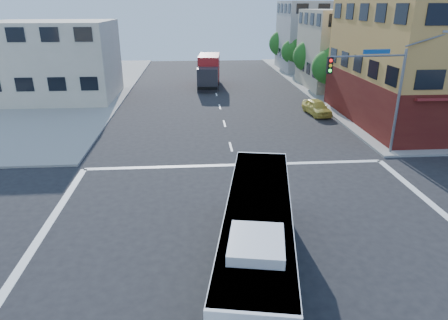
{
  "coord_description": "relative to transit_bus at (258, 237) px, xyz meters",
  "views": [
    {
      "loc": [
        -2.55,
        -13.99,
        9.61
      ],
      "look_at": [
        -1.16,
        4.19,
        2.45
      ],
      "focal_mm": 32.0,
      "sensor_mm": 36.0,
      "label": 1
    }
  ],
  "objects": [
    {
      "name": "ground",
      "position": [
        0.35,
        1.46,
        -1.58
      ],
      "size": [
        120.0,
        120.0,
        0.0
      ],
      "primitive_type": "plane",
      "color": "black",
      "rests_on": "ground"
    },
    {
      "name": "building_east_near",
      "position": [
        17.33,
        35.44,
        2.93
      ],
      "size": [
        12.06,
        10.06,
        9.0
      ],
      "color": "tan",
      "rests_on": "ground"
    },
    {
      "name": "building_east_far",
      "position": [
        17.33,
        49.44,
        3.43
      ],
      "size": [
        12.06,
        10.06,
        10.0
      ],
      "color": "#9D9D98",
      "rests_on": "ground"
    },
    {
      "name": "building_west",
      "position": [
        -16.67,
        31.44,
        2.43
      ],
      "size": [
        12.06,
        10.06,
        8.0
      ],
      "color": "beige",
      "rests_on": "ground"
    },
    {
      "name": "signal_mast_ne",
      "position": [
        9.43,
        12.08,
        3.4
      ],
      "size": [
        7.91,
        1.13,
        8.07
      ],
      "color": "slate",
      "rests_on": "ground"
    },
    {
      "name": "street_tree_a",
      "position": [
        12.25,
        29.38,
        2.01
      ],
      "size": [
        3.6,
        3.6,
        5.53
      ],
      "color": "#3B2815",
      "rests_on": "ground"
    },
    {
      "name": "street_tree_b",
      "position": [
        12.25,
        37.38,
        2.17
      ],
      "size": [
        3.8,
        3.8,
        5.79
      ],
      "color": "#3B2815",
      "rests_on": "ground"
    },
    {
      "name": "street_tree_c",
      "position": [
        12.25,
        45.38,
        1.88
      ],
      "size": [
        3.4,
        3.4,
        5.29
      ],
      "color": "#3B2815",
      "rests_on": "ground"
    },
    {
      "name": "street_tree_d",
      "position": [
        12.25,
        53.38,
        2.3
      ],
      "size": [
        4.0,
        4.0,
        6.03
      ],
      "color": "#3B2815",
      "rests_on": "ground"
    },
    {
      "name": "transit_bus",
      "position": [
        0.0,
        0.0,
        0.0
      ],
      "size": [
        4.27,
        11.14,
        3.23
      ],
      "rotation": [
        0.0,
        0.0,
        -0.18
      ],
      "color": "black",
      "rests_on": "ground"
    },
    {
      "name": "box_truck",
      "position": [
        -0.29,
        37.25,
        0.22
      ],
      "size": [
        3.11,
        8.42,
        3.71
      ],
      "rotation": [
        0.0,
        0.0,
        -0.09
      ],
      "color": "#25252A",
      "rests_on": "ground"
    },
    {
      "name": "parked_car",
      "position": [
        9.11,
        22.82,
        -0.89
      ],
      "size": [
        2.13,
        4.23,
        1.38
      ],
      "primitive_type": "imported",
      "rotation": [
        0.0,
        0.0,
        0.13
      ],
      "color": "#D9C64F",
      "rests_on": "ground"
    }
  ]
}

